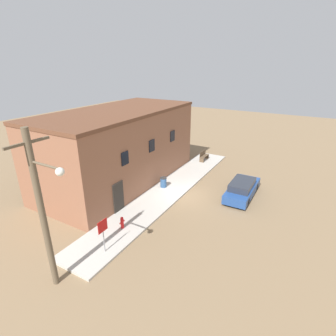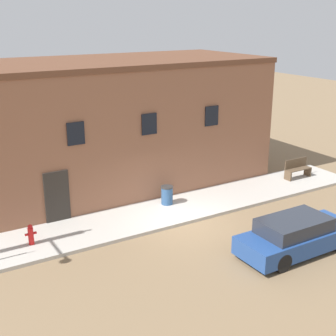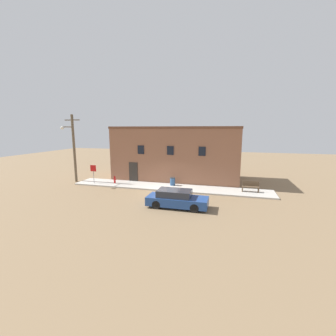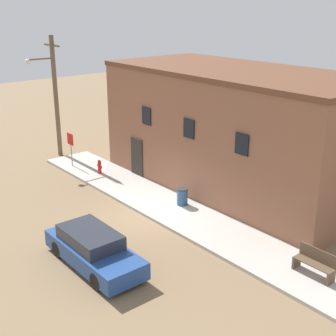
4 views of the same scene
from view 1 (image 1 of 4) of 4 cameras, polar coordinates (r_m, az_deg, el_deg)
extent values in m
plane|color=#846B4C|center=(20.17, 3.49, -5.96)|extent=(80.00, 80.00, 0.00)
cube|color=#BCB7AD|center=(20.71, 0.07, -4.92)|extent=(19.68, 2.75, 0.14)
cube|color=#8E5B42|center=(21.94, -10.47, 4.26)|extent=(13.90, 6.27, 5.79)
cube|color=brown|center=(21.24, -11.04, 12.03)|extent=(14.00, 6.37, 0.24)
cube|color=black|center=(17.43, -9.37, 2.09)|extent=(0.70, 0.08, 0.90)
cube|color=black|center=(19.91, -3.55, 4.86)|extent=(0.70, 0.08, 0.90)
cube|color=black|center=(22.58, 0.97, 6.97)|extent=(0.70, 0.08, 0.90)
cube|color=#2D2823|center=(17.79, -10.74, -6.38)|extent=(1.00, 0.08, 2.20)
cylinder|color=red|center=(16.31, -9.94, -11.80)|extent=(0.20, 0.20, 0.63)
sphere|color=red|center=(16.12, -10.03, -10.72)|extent=(0.18, 0.18, 0.18)
cylinder|color=red|center=(16.17, -10.31, -11.77)|extent=(0.11, 0.09, 0.09)
cylinder|color=red|center=(16.36, -9.62, -11.27)|extent=(0.11, 0.09, 0.09)
cylinder|color=gray|center=(14.37, -13.88, -14.22)|extent=(0.06, 0.06, 1.92)
cube|color=red|center=(14.01, -14.05, -12.17)|extent=(0.66, 0.02, 0.66)
cube|color=brown|center=(26.43, 7.32, 1.71)|extent=(0.08, 0.44, 0.44)
cube|color=brown|center=(27.64, 8.43, 2.56)|extent=(0.08, 0.44, 0.44)
cube|color=brown|center=(26.95, 7.91, 2.63)|extent=(1.46, 0.44, 0.04)
cube|color=brown|center=(26.94, 7.55, 3.21)|extent=(1.46, 0.04, 0.47)
cylinder|color=#2D517F|center=(20.99, -1.01, -3.18)|extent=(0.50, 0.50, 0.75)
cylinder|color=#2D2D2D|center=(20.82, -1.02, -2.17)|extent=(0.52, 0.52, 0.06)
cylinder|color=brown|center=(12.05, -25.67, -9.13)|extent=(0.27, 0.27, 7.29)
cylinder|color=brown|center=(10.50, -25.24, 0.57)|extent=(0.09, 1.57, 0.09)
sphere|color=silver|center=(9.93, -22.48, -0.77)|extent=(0.32, 0.32, 0.32)
cube|color=brown|center=(10.92, -28.28, 4.87)|extent=(1.80, 0.10, 0.10)
cylinder|color=black|center=(22.06, 14.87, -3.22)|extent=(0.64, 0.20, 0.64)
cylinder|color=black|center=(21.79, 18.62, -3.99)|extent=(0.64, 0.20, 0.64)
cylinder|color=black|center=(19.63, 12.63, -6.28)|extent=(0.64, 0.20, 0.64)
cylinder|color=black|center=(19.33, 16.85, -7.20)|extent=(0.64, 0.20, 0.64)
cube|color=#23478C|center=(20.60, 15.84, -4.65)|extent=(4.50, 1.69, 0.64)
cube|color=#282D38|center=(20.16, 15.84, -3.44)|extent=(2.48, 1.48, 0.51)
camera|label=2|loc=(9.36, 71.59, -2.49)|focal=50.00mm
camera|label=3|loc=(24.93, 57.26, 3.40)|focal=24.00mm
camera|label=4|loc=(31.55, 38.01, 16.95)|focal=50.00mm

